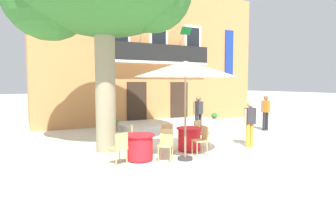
# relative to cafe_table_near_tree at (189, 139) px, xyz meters

# --- Properties ---
(ground_plane) EXTENTS (120.00, 120.00, 0.00)m
(ground_plane) POSITION_rel_cafe_table_near_tree_xyz_m (0.92, 1.44, -0.39)
(ground_plane) COLOR silver
(building_facade) EXTENTS (13.00, 5.09, 7.50)m
(building_facade) POSITION_rel_cafe_table_near_tree_xyz_m (1.91, 8.42, 3.36)
(building_facade) COLOR #CC844C
(building_facade) RESTS_ON ground
(entrance_step_platform) EXTENTS (5.30, 2.77, 0.25)m
(entrance_step_platform) POSITION_rel_cafe_table_near_tree_xyz_m (1.91, 5.05, -0.27)
(entrance_step_platform) COLOR silver
(entrance_step_platform) RESTS_ON ground
(cafe_table_near_tree) EXTENTS (0.86, 0.86, 0.76)m
(cafe_table_near_tree) POSITION_rel_cafe_table_near_tree_xyz_m (0.00, 0.00, 0.00)
(cafe_table_near_tree) COLOR red
(cafe_table_near_tree) RESTS_ON ground
(cafe_chair_near_tree_0) EXTENTS (0.53, 0.53, 0.91)m
(cafe_chair_near_tree_0) POSITION_rel_cafe_table_near_tree_xyz_m (-0.71, 0.25, 0.14)
(cafe_chair_near_tree_0) COLOR tan
(cafe_chair_near_tree_0) RESTS_ON ground
(cafe_chair_near_tree_1) EXTENTS (0.44, 0.44, 0.91)m
(cafe_chair_near_tree_1) POSITION_rel_cafe_table_near_tree_xyz_m (-0.01, -0.75, 0.14)
(cafe_chair_near_tree_1) COLOR tan
(cafe_chair_near_tree_1) RESTS_ON ground
(cafe_chair_near_tree_2) EXTENTS (0.53, 0.53, 0.91)m
(cafe_chair_near_tree_2) POSITION_rel_cafe_table_near_tree_xyz_m (0.66, 0.37, 0.14)
(cafe_chair_near_tree_2) COLOR tan
(cafe_chair_near_tree_2) RESTS_ON ground
(cafe_table_middle) EXTENTS (0.86, 0.86, 0.76)m
(cafe_table_middle) POSITION_rel_cafe_table_near_tree_xyz_m (-1.91, -0.41, 0.00)
(cafe_table_middle) COLOR red
(cafe_table_middle) RESTS_ON ground
(cafe_chair_middle_0) EXTENTS (0.56, 0.56, 0.91)m
(cafe_chair_middle_0) POSITION_rel_cafe_table_near_tree_xyz_m (-1.27, -0.81, 0.14)
(cafe_chair_middle_0) COLOR tan
(cafe_chair_middle_0) RESTS_ON ground
(cafe_chair_middle_1) EXTENTS (0.49, 0.49, 0.91)m
(cafe_chair_middle_1) POSITION_rel_cafe_table_near_tree_xyz_m (-1.77, 0.33, 0.14)
(cafe_chair_middle_1) COLOR tan
(cafe_chair_middle_1) RESTS_ON ground
(cafe_chair_middle_2) EXTENTS (0.50, 0.50, 0.91)m
(cafe_chair_middle_2) POSITION_rel_cafe_table_near_tree_xyz_m (-2.60, -0.69, 0.14)
(cafe_chair_middle_2) COLOR tan
(cafe_chair_middle_2) RESTS_ON ground
(cafe_umbrella) EXTENTS (2.90, 2.90, 2.85)m
(cafe_umbrella) POSITION_rel_cafe_table_near_tree_xyz_m (-0.71, -0.94, 2.22)
(cafe_umbrella) COLOR #997A56
(cafe_umbrella) RESTS_ON ground
(ground_planter_left) EXTENTS (0.35, 0.35, 0.58)m
(ground_planter_left) POSITION_rel_cafe_table_near_tree_xyz_m (-1.09, 4.87, -0.06)
(ground_planter_left) COLOR slate
(ground_planter_left) RESTS_ON ground
(ground_planter_right) EXTENTS (0.34, 0.34, 0.55)m
(ground_planter_right) POSITION_rel_cafe_table_near_tree_xyz_m (4.91, 5.31, -0.08)
(ground_planter_right) COLOR #995638
(ground_planter_right) RESTS_ON ground
(pedestrian_near_entrance) EXTENTS (0.53, 0.28, 1.60)m
(pedestrian_near_entrance) POSITION_rel_cafe_table_near_tree_xyz_m (2.17, -0.50, 0.51)
(pedestrian_near_entrance) COLOR gold
(pedestrian_near_entrance) RESTS_ON ground
(pedestrian_mid_plaza) EXTENTS (0.53, 0.36, 1.67)m
(pedestrian_mid_plaza) POSITION_rel_cafe_table_near_tree_xyz_m (1.97, 2.47, 0.55)
(pedestrian_mid_plaza) COLOR #232328
(pedestrian_mid_plaza) RESTS_ON ground
(pedestrian_by_tree) EXTENTS (0.53, 0.39, 1.66)m
(pedestrian_by_tree) POSITION_rel_cafe_table_near_tree_xyz_m (5.32, 1.84, 0.54)
(pedestrian_by_tree) COLOR #232328
(pedestrian_by_tree) RESTS_ON ground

